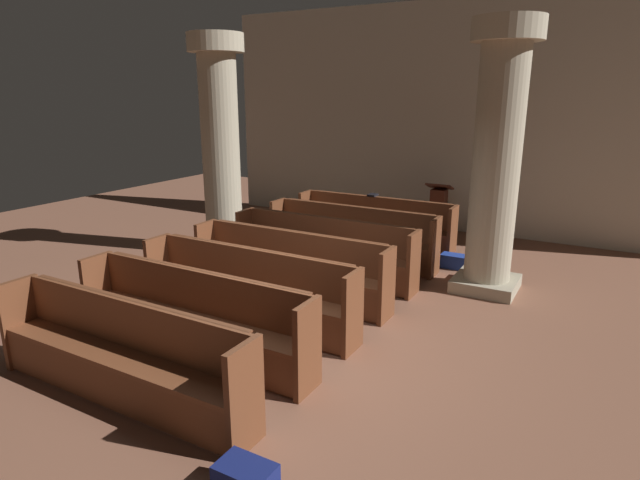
{
  "coord_description": "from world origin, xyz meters",
  "views": [
    {
      "loc": [
        3.12,
        -4.63,
        2.77
      ],
      "look_at": [
        -0.44,
        1.65,
        0.75
      ],
      "focal_mm": 29.65,
      "sensor_mm": 36.0,
      "label": 1
    }
  ],
  "objects_px": {
    "pew_row_1": "(351,233)",
    "pew_row_6": "(120,350)",
    "lectern": "(438,214)",
    "kneeler_box_blue": "(454,261)",
    "pew_row_0": "(374,222)",
    "pillar_aisle_side": "(497,157)",
    "pew_row_5": "(192,314)",
    "pillar_far_side": "(220,144)",
    "pew_row_2": "(323,248)",
    "pew_row_4": "(247,286)",
    "hymn_book": "(373,195)",
    "pew_row_3": "(289,265)"
  },
  "relations": [
    {
      "from": "pillar_far_side",
      "to": "pew_row_0",
      "type": "bearing_deg",
      "value": 34.19
    },
    {
      "from": "pew_row_2",
      "to": "hymn_book",
      "type": "relative_size",
      "value": 14.74
    },
    {
      "from": "kneeler_box_blue",
      "to": "hymn_book",
      "type": "bearing_deg",
      "value": 160.74
    },
    {
      "from": "lectern",
      "to": "pew_row_0",
      "type": "bearing_deg",
      "value": -120.26
    },
    {
      "from": "pillar_aisle_side",
      "to": "lectern",
      "type": "distance_m",
      "value": 3.27
    },
    {
      "from": "pew_row_3",
      "to": "pew_row_6",
      "type": "relative_size",
      "value": 1.0
    },
    {
      "from": "pew_row_0",
      "to": "pillar_far_side",
      "type": "relative_size",
      "value": 0.8
    },
    {
      "from": "pew_row_6",
      "to": "lectern",
      "type": "distance_m",
      "value": 7.11
    },
    {
      "from": "pew_row_6",
      "to": "kneeler_box_blue",
      "type": "distance_m",
      "value": 5.56
    },
    {
      "from": "pew_row_1",
      "to": "pew_row_2",
      "type": "relative_size",
      "value": 1.0
    },
    {
      "from": "lectern",
      "to": "kneeler_box_blue",
      "type": "relative_size",
      "value": 2.57
    },
    {
      "from": "pew_row_3",
      "to": "pillar_far_side",
      "type": "height_order",
      "value": "pillar_far_side"
    },
    {
      "from": "pew_row_2",
      "to": "pew_row_5",
      "type": "relative_size",
      "value": 1.0
    },
    {
      "from": "pillar_far_side",
      "to": "pew_row_5",
      "type": "bearing_deg",
      "value": -55.48
    },
    {
      "from": "pillar_aisle_side",
      "to": "pew_row_0",
      "type": "bearing_deg",
      "value": 153.0
    },
    {
      "from": "pillar_aisle_side",
      "to": "kneeler_box_blue",
      "type": "height_order",
      "value": "pillar_aisle_side"
    },
    {
      "from": "pew_row_3",
      "to": "pew_row_4",
      "type": "distance_m",
      "value": 0.96
    },
    {
      "from": "lectern",
      "to": "pew_row_2",
      "type": "bearing_deg",
      "value": -103.45
    },
    {
      "from": "pillar_far_side",
      "to": "pillar_aisle_side",
      "type": "bearing_deg",
      "value": 4.48
    },
    {
      "from": "lectern",
      "to": "kneeler_box_blue",
      "type": "bearing_deg",
      "value": -64.27
    },
    {
      "from": "pew_row_4",
      "to": "pew_row_6",
      "type": "xyz_separation_m",
      "value": [
        0.0,
        -1.91,
        0.0
      ]
    },
    {
      "from": "pew_row_2",
      "to": "hymn_book",
      "type": "height_order",
      "value": "hymn_book"
    },
    {
      "from": "lectern",
      "to": "kneeler_box_blue",
      "type": "xyz_separation_m",
      "value": [
        0.85,
        -1.75,
        -0.34
      ]
    },
    {
      "from": "pew_row_0",
      "to": "kneeler_box_blue",
      "type": "height_order",
      "value": "pew_row_0"
    },
    {
      "from": "pew_row_1",
      "to": "pew_row_6",
      "type": "bearing_deg",
      "value": -90.0
    },
    {
      "from": "pillar_far_side",
      "to": "pew_row_6",
      "type": "bearing_deg",
      "value": -62.0
    },
    {
      "from": "pew_row_1",
      "to": "kneeler_box_blue",
      "type": "xyz_separation_m",
      "value": [
        1.62,
        0.53,
        -0.38
      ]
    },
    {
      "from": "pew_row_0",
      "to": "pew_row_1",
      "type": "height_order",
      "value": "same"
    },
    {
      "from": "pillar_aisle_side",
      "to": "pew_row_4",
      "type": "bearing_deg",
      "value": -130.77
    },
    {
      "from": "pew_row_6",
      "to": "pew_row_4",
      "type": "bearing_deg",
      "value": 90.0
    },
    {
      "from": "kneeler_box_blue",
      "to": "pew_row_2",
      "type": "bearing_deg",
      "value": -137.48
    },
    {
      "from": "pew_row_0",
      "to": "lectern",
      "type": "relative_size",
      "value": 2.73
    },
    {
      "from": "pew_row_1",
      "to": "pillar_aisle_side",
      "type": "bearing_deg",
      "value": -5.27
    },
    {
      "from": "pew_row_3",
      "to": "pew_row_2",
      "type": "bearing_deg",
      "value": 90.0
    },
    {
      "from": "pillar_aisle_side",
      "to": "kneeler_box_blue",
      "type": "bearing_deg",
      "value": 132.08
    },
    {
      "from": "pew_row_2",
      "to": "lectern",
      "type": "distance_m",
      "value": 3.33
    },
    {
      "from": "pillar_far_side",
      "to": "lectern",
      "type": "distance_m",
      "value": 4.4
    },
    {
      "from": "pew_row_3",
      "to": "pew_row_5",
      "type": "xyz_separation_m",
      "value": [
        0.0,
        -1.91,
        0.0
      ]
    },
    {
      "from": "pew_row_1",
      "to": "pew_row_2",
      "type": "xyz_separation_m",
      "value": [
        0.0,
        -0.96,
        0.0
      ]
    },
    {
      "from": "pew_row_5",
      "to": "pillar_far_side",
      "type": "relative_size",
      "value": 0.8
    },
    {
      "from": "pew_row_4",
      "to": "pew_row_2",
      "type": "bearing_deg",
      "value": 90.0
    },
    {
      "from": "kneeler_box_blue",
      "to": "pew_row_5",
      "type": "bearing_deg",
      "value": -110.42
    },
    {
      "from": "pew_row_1",
      "to": "pillar_far_side",
      "type": "relative_size",
      "value": 0.8
    },
    {
      "from": "pew_row_0",
      "to": "lectern",
      "type": "distance_m",
      "value": 1.54
    },
    {
      "from": "pew_row_6",
      "to": "hymn_book",
      "type": "relative_size",
      "value": 14.74
    },
    {
      "from": "pew_row_2",
      "to": "pillar_aisle_side",
      "type": "relative_size",
      "value": 0.8
    },
    {
      "from": "pew_row_5",
      "to": "lectern",
      "type": "height_order",
      "value": "lectern"
    },
    {
      "from": "pew_row_5",
      "to": "kneeler_box_blue",
      "type": "height_order",
      "value": "pew_row_5"
    },
    {
      "from": "pew_row_3",
      "to": "lectern",
      "type": "height_order",
      "value": "lectern"
    },
    {
      "from": "pew_row_1",
      "to": "pew_row_5",
      "type": "xyz_separation_m",
      "value": [
        0.0,
        -3.82,
        0.0
      ]
    }
  ]
}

